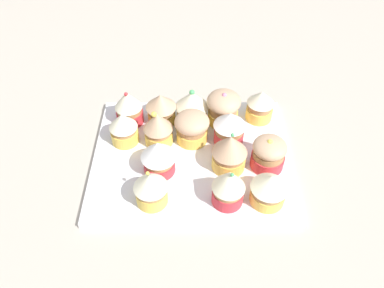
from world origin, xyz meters
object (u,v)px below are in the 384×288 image
Objects in this scene: cupcake_2 at (194,106)px; cupcake_8 at (124,128)px; cupcake_3 at (161,108)px; cupcake_13 at (229,186)px; cupcake_7 at (158,128)px; cupcake_5 at (230,127)px; cupcake_10 at (230,152)px; cupcake_12 at (269,188)px; cupcake_4 at (129,107)px; cupcake_6 at (190,127)px; cupcake_0 at (260,105)px; cupcake_9 at (269,153)px; cupcake_11 at (159,156)px; cupcake_1 at (223,107)px; cupcake_14 at (151,188)px; baking_tray at (192,157)px.

cupcake_2 is 1.09× the size of cupcake_8.
cupcake_3 is 23.48cm from cupcake_13.
cupcake_5 is at bearing -179.40° from cupcake_7.
cupcake_10 is 9.79cm from cupcake_12.
cupcake_13 reaches higher than cupcake_5.
cupcake_4 is 13.41cm from cupcake_6.
cupcake_0 is 1.07× the size of cupcake_12.
cupcake_13 is at bearing 143.18° from cupcake_8.
cupcake_12 is at bearing 151.32° from cupcake_8.
cupcake_0 is 9.64cm from cupcake_5.
cupcake_9 is 0.95× the size of cupcake_11.
cupcake_4 is at bearing -94.03° from cupcake_8.
cupcake_3 is at bearing 2.72° from cupcake_0.
cupcake_5 is 9.12cm from cupcake_9.
cupcake_13 is (-5.56, 20.47, 0.20)cm from cupcake_2.
cupcake_2 is 5.86cm from cupcake_6.
cupcake_2 is 14.91cm from cupcake_8.
cupcake_1 is 1.12× the size of cupcake_6.
cupcake_11 is at bearing -19.56° from cupcake_12.
cupcake_2 is at bearing -176.28° from cupcake_3.
cupcake_13 reaches higher than cupcake_1.
cupcake_11 is (12.25, 13.16, 0.02)cm from cupcake_1.
cupcake_13 is at bearing 179.98° from cupcake_14.
cupcake_7 is at bearing -85.91° from cupcake_11.
cupcake_1 is 14.10cm from cupcake_7.
cupcake_5 is 7.56cm from cupcake_6.
cupcake_8 is at bearing -16.15° from baking_tray.
cupcake_6 is at bearing 156.98° from cupcake_4.
cupcake_3 is (20.12, 0.96, 0.13)cm from cupcake_0.
cupcake_13 is at bearing 113.59° from cupcake_6.
cupcake_0 is 13.44cm from cupcake_2.
cupcake_1 is 5.87cm from cupcake_2.
cupcake_0 is 13.03cm from cupcake_9.
baking_tray is 14.61cm from cupcake_9.
cupcake_4 is at bearing -24.25° from cupcake_9.
cupcake_13 is (-12.25, 20.03, 0.37)cm from cupcake_3.
cupcake_3 is at bearing -0.32° from cupcake_1.
cupcake_1 reaches higher than cupcake_5.
cupcake_7 reaches higher than cupcake_14.
baking_tray is 13.21cm from cupcake_14.
cupcake_9 is at bearing -158.95° from cupcake_14.
cupcake_14 is (7.29, 20.46, -0.21)cm from cupcake_2.
cupcake_5 is 1.10× the size of cupcake_6.
cupcake_2 is at bearing 2.22° from cupcake_0.
cupcake_1 is 1.02× the size of cupcake_5.
cupcake_3 is 6.51cm from cupcake_4.
cupcake_11 is (12.65, 0.94, -0.13)cm from cupcake_10.
cupcake_13 reaches higher than cupcake_14.
cupcake_11 is (5.55, 7.88, 0.45)cm from cupcake_6.
cupcake_0 is at bearing -90.25° from cupcake_9.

